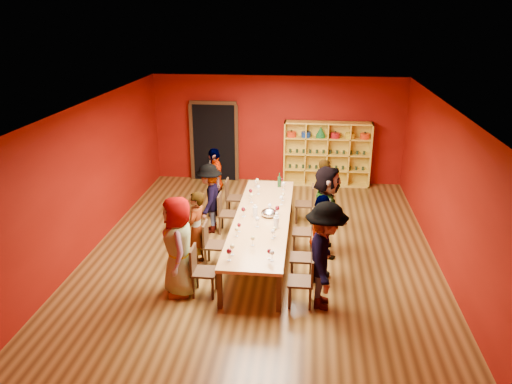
# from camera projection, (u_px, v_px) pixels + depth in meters

# --- Properties ---
(room_shell) EXTENTS (7.10, 9.10, 3.04)m
(room_shell) POSITION_uv_depth(u_px,v_px,m) (262.00, 182.00, 9.81)
(room_shell) COLOR #523615
(room_shell) RESTS_ON ground
(tasting_table) EXTENTS (1.10, 4.50, 0.75)m
(tasting_table) POSITION_uv_depth(u_px,v_px,m) (262.00, 219.00, 10.09)
(tasting_table) COLOR #B7854C
(tasting_table) RESTS_ON ground
(doorway) EXTENTS (1.40, 0.17, 2.30)m
(doorway) POSITION_uv_depth(u_px,v_px,m) (215.00, 142.00, 14.26)
(doorway) COLOR black
(doorway) RESTS_ON ground
(shelving_unit) EXTENTS (2.40, 0.40, 1.80)m
(shelving_unit) POSITION_uv_depth(u_px,v_px,m) (327.00, 151.00, 13.87)
(shelving_unit) COLOR gold
(shelving_unit) RESTS_ON ground
(chair_person_left_0) EXTENTS (0.42, 0.42, 0.89)m
(chair_person_left_0) POSITION_uv_depth(u_px,v_px,m) (200.00, 268.00, 8.61)
(chair_person_left_0) COLOR #301D10
(chair_person_left_0) RESTS_ON ground
(person_left_0) EXTENTS (0.73, 0.98, 1.79)m
(person_left_0) POSITION_uv_depth(u_px,v_px,m) (178.00, 246.00, 8.51)
(person_left_0) COLOR tan
(person_left_0) RESTS_ON ground
(chair_person_left_1) EXTENTS (0.42, 0.42, 0.89)m
(chair_person_left_1) POSITION_uv_depth(u_px,v_px,m) (211.00, 242.00, 9.58)
(chair_person_left_1) COLOR #301D10
(chair_person_left_1) RESTS_ON ground
(person_left_1) EXTENTS (0.48, 0.60, 1.51)m
(person_left_1) POSITION_uv_depth(u_px,v_px,m) (196.00, 229.00, 9.51)
(person_left_1) COLOR #4C4C51
(person_left_1) RESTS_ON ground
(chair_person_left_3) EXTENTS (0.42, 0.42, 0.89)m
(chair_person_left_3) POSITION_uv_depth(u_px,v_px,m) (225.00, 211.00, 11.03)
(chair_person_left_3) COLOR #301D10
(chair_person_left_3) RESTS_ON ground
(person_left_3) EXTENTS (0.43, 1.01, 1.56)m
(person_left_3) POSITION_uv_depth(u_px,v_px,m) (209.00, 198.00, 10.96)
(person_left_3) COLOR #C58489
(person_left_3) RESTS_ON ground
(chair_person_left_4) EXTENTS (0.42, 0.42, 0.89)m
(chair_person_left_4) POSITION_uv_depth(u_px,v_px,m) (232.00, 195.00, 11.95)
(chair_person_left_4) COLOR #301D10
(chair_person_left_4) RESTS_ON ground
(person_left_4) EXTENTS (0.74, 1.06, 1.65)m
(person_left_4) POSITION_uv_depth(u_px,v_px,m) (215.00, 182.00, 11.88)
(person_left_4) COLOR #4C4C51
(person_left_4) RESTS_ON ground
(chair_person_right_0) EXTENTS (0.42, 0.42, 0.89)m
(chair_person_right_0) POSITION_uv_depth(u_px,v_px,m) (305.00, 278.00, 8.29)
(chair_person_right_0) COLOR #301D10
(chair_person_right_0) RESTS_ON ground
(person_right_0) EXTENTS (0.54, 1.21, 1.85)m
(person_right_0) POSITION_uv_depth(u_px,v_px,m) (325.00, 256.00, 8.11)
(person_right_0) COLOR #4E4E53
(person_right_0) RESTS_ON ground
(chair_person_right_1) EXTENTS (0.42, 0.42, 0.89)m
(chair_person_right_1) POSITION_uv_depth(u_px,v_px,m) (306.00, 255.00, 9.08)
(chair_person_right_1) COLOR #301D10
(chair_person_right_1) RESTS_ON ground
(person_right_1) EXTENTS (0.52, 1.00, 1.66)m
(person_right_1) POSITION_uv_depth(u_px,v_px,m) (320.00, 239.00, 8.94)
(person_right_1) COLOR #141B38
(person_right_1) RESTS_ON ground
(chair_person_right_2) EXTENTS (0.42, 0.42, 0.89)m
(chair_person_right_2) POSITION_uv_depth(u_px,v_px,m) (307.00, 229.00, 10.12)
(chair_person_right_2) COLOR #301D10
(chair_person_right_2) RESTS_ON ground
(person_right_2) EXTENTS (0.69, 1.77, 1.86)m
(person_right_2) POSITION_uv_depth(u_px,v_px,m) (326.00, 210.00, 9.93)
(person_right_2) COLOR #151A3A
(person_right_2) RESTS_ON ground
(chair_person_right_4) EXTENTS (0.42, 0.42, 0.89)m
(chair_person_right_4) POSITION_uv_depth(u_px,v_px,m) (308.00, 202.00, 11.56)
(chair_person_right_4) COLOR #301D10
(chair_person_right_4) RESTS_ON ground
(person_right_4) EXTENTS (0.51, 0.63, 1.52)m
(person_right_4) POSITION_uv_depth(u_px,v_px,m) (325.00, 192.00, 11.43)
(person_right_4) COLOR #CB888B
(person_right_4) RESTS_ON ground
(wine_glass_0) EXTENTS (0.08, 0.08, 0.21)m
(wine_glass_0) POSITION_uv_depth(u_px,v_px,m) (232.00, 247.00, 8.48)
(wine_glass_0) COLOR white
(wine_glass_0) RESTS_ON tasting_table
(wine_glass_1) EXTENTS (0.09, 0.09, 0.22)m
(wine_glass_1) POSITION_uv_depth(u_px,v_px,m) (258.00, 188.00, 11.25)
(wine_glass_1) COLOR white
(wine_glass_1) RESTS_ON tasting_table
(wine_glass_2) EXTENTS (0.08, 0.08, 0.20)m
(wine_glass_2) POSITION_uv_depth(u_px,v_px,m) (272.00, 253.00, 8.28)
(wine_glass_2) COLOR white
(wine_glass_2) RESTS_ON tasting_table
(wine_glass_3) EXTENTS (0.07, 0.07, 0.18)m
(wine_glass_3) POSITION_uv_depth(u_px,v_px,m) (239.00, 225.00, 9.37)
(wine_glass_3) COLOR white
(wine_glass_3) RESTS_ON tasting_table
(wine_glass_4) EXTENTS (0.08, 0.08, 0.19)m
(wine_glass_4) POSITION_uv_depth(u_px,v_px,m) (253.00, 239.00, 8.82)
(wine_glass_4) COLOR white
(wine_glass_4) RESTS_ON tasting_table
(wine_glass_5) EXTENTS (0.07, 0.07, 0.18)m
(wine_glass_5) POSITION_uv_depth(u_px,v_px,m) (269.00, 252.00, 8.35)
(wine_glass_5) COLOR white
(wine_glass_5) RESTS_ON tasting_table
(wine_glass_6) EXTENTS (0.09, 0.09, 0.22)m
(wine_glass_6) POSITION_uv_depth(u_px,v_px,m) (229.00, 252.00, 8.28)
(wine_glass_6) COLOR white
(wine_glass_6) RESTS_ON tasting_table
(wine_glass_7) EXTENTS (0.08, 0.08, 0.20)m
(wine_glass_7) POSITION_uv_depth(u_px,v_px,m) (270.00, 206.00, 10.25)
(wine_glass_7) COLOR white
(wine_glass_7) RESTS_ON tasting_table
(wine_glass_8) EXTENTS (0.08, 0.08, 0.19)m
(wine_glass_8) POSITION_uv_depth(u_px,v_px,m) (273.00, 232.00, 9.07)
(wine_glass_8) COLOR white
(wine_glass_8) RESTS_ON tasting_table
(wine_glass_9) EXTENTS (0.08, 0.08, 0.21)m
(wine_glass_9) POSITION_uv_depth(u_px,v_px,m) (281.00, 198.00, 10.65)
(wine_glass_9) COLOR white
(wine_glass_9) RESTS_ON tasting_table
(wine_glass_10) EXTENTS (0.07, 0.07, 0.18)m
(wine_glass_10) POSITION_uv_depth(u_px,v_px,m) (277.00, 214.00, 9.87)
(wine_glass_10) COLOR white
(wine_glass_10) RESTS_ON tasting_table
(wine_glass_11) EXTENTS (0.08, 0.08, 0.21)m
(wine_glass_11) POSITION_uv_depth(u_px,v_px,m) (251.00, 196.00, 10.77)
(wine_glass_11) COLOR white
(wine_glass_11) RESTS_ON tasting_table
(wine_glass_12) EXTENTS (0.09, 0.09, 0.22)m
(wine_glass_12) POSITION_uv_depth(u_px,v_px,m) (277.00, 209.00, 10.07)
(wine_glass_12) COLOR white
(wine_glass_12) RESTS_ON tasting_table
(wine_glass_13) EXTENTS (0.08, 0.08, 0.19)m
(wine_glass_13) POSITION_uv_depth(u_px,v_px,m) (237.00, 229.00, 9.17)
(wine_glass_13) COLOR white
(wine_glass_13) RESTS_ON tasting_table
(wine_glass_14) EXTENTS (0.08, 0.08, 0.20)m
(wine_glass_14) POSITION_uv_depth(u_px,v_px,m) (244.00, 210.00, 10.05)
(wine_glass_14) COLOR white
(wine_glass_14) RESTS_ON tasting_table
(wine_glass_15) EXTENTS (0.08, 0.08, 0.20)m
(wine_glass_15) POSITION_uv_depth(u_px,v_px,m) (284.00, 184.00, 11.52)
(wine_glass_15) COLOR white
(wine_glass_15) RESTS_ON tasting_table
(wine_glass_16) EXTENTS (0.09, 0.09, 0.21)m
(wine_glass_16) POSITION_uv_depth(u_px,v_px,m) (257.00, 220.00, 9.57)
(wine_glass_16) COLOR white
(wine_glass_16) RESTS_ON tasting_table
(wine_glass_17) EXTENTS (0.07, 0.07, 0.18)m
(wine_glass_17) POSITION_uv_depth(u_px,v_px,m) (282.00, 180.00, 11.82)
(wine_glass_17) COLOR white
(wine_glass_17) RESTS_ON tasting_table
(wine_glass_18) EXTENTS (0.08, 0.08, 0.20)m
(wine_glass_18) POSITION_uv_depth(u_px,v_px,m) (275.00, 230.00, 9.15)
(wine_glass_18) COLOR white
(wine_glass_18) RESTS_ON tasting_table
(wine_glass_19) EXTENTS (0.08, 0.08, 0.19)m
(wine_glass_19) POSITION_uv_depth(u_px,v_px,m) (283.00, 195.00, 10.88)
(wine_glass_19) COLOR white
(wine_glass_19) RESTS_ON tasting_table
(wine_glass_20) EXTENTS (0.07, 0.07, 0.18)m
(wine_glass_20) POSITION_uv_depth(u_px,v_px,m) (256.00, 182.00, 11.72)
(wine_glass_20) COLOR white
(wine_glass_20) RESTS_ON tasting_table
(wine_glass_21) EXTENTS (0.08, 0.08, 0.20)m
(wine_glass_21) POSITION_uv_depth(u_px,v_px,m) (251.00, 191.00, 11.06)
(wine_glass_21) COLOR white
(wine_glass_21) RESTS_ON tasting_table
(wine_glass_22) EXTENTS (0.09, 0.09, 0.21)m
(wine_glass_22) POSITION_uv_depth(u_px,v_px,m) (243.00, 210.00, 10.03)
(wine_glass_22) COLOR white
(wine_glass_22) RESTS_ON tasting_table
(wine_glass_23) EXTENTS (0.09, 0.09, 0.21)m
(wine_glass_23) POSITION_uv_depth(u_px,v_px,m) (257.00, 181.00, 11.71)
(wine_glass_23) COLOR white
(wine_glass_23) RESTS_ON tasting_table
(spittoon_bowl) EXTENTS (0.33, 0.33, 0.18)m
(spittoon_bowl) POSITION_uv_depth(u_px,v_px,m) (269.00, 213.00, 10.08)
(spittoon_bowl) COLOR silver
(spittoon_bowl) RESTS_ON tasting_table
(carafe_a) EXTENTS (0.10, 0.10, 0.26)m
(carafe_a) POSITION_uv_depth(u_px,v_px,m) (255.00, 212.00, 10.04)
(carafe_a) COLOR white
(carafe_a) RESTS_ON tasting_table
(carafe_b) EXTENTS (0.11, 0.11, 0.26)m
(carafe_b) POSITION_uv_depth(u_px,v_px,m) (276.00, 223.00, 9.52)
(carafe_b) COLOR white
(carafe_b) RESTS_ON tasting_table
(wine_bottle) EXTENTS (0.10, 0.10, 0.34)m
(wine_bottle) POSITION_uv_depth(u_px,v_px,m) (279.00, 181.00, 11.73)
(wine_bottle) COLOR #153B1D
(wine_bottle) RESTS_ON tasting_table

